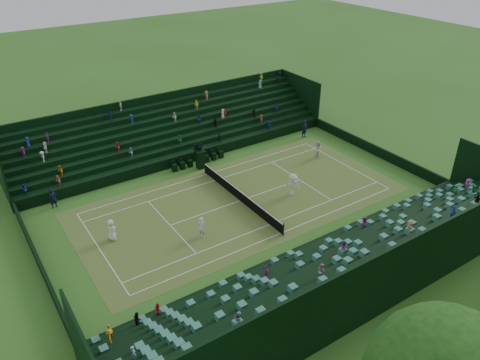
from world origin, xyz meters
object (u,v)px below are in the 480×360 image
Objects in this scene: player_near_east at (202,227)px; player_far_west at (317,150)px; player_far_east at (293,184)px; tennis_net at (240,196)px; player_near_west at (112,230)px; umpire_chair at (200,157)px.

player_far_west is at bearing -107.96° from player_near_east.
player_near_east is 0.85× the size of player_far_east.
player_far_west is (-2.50, 10.64, 0.35)m from tennis_net.
umpire_chair is at bearing -75.49° from player_near_west.
player_far_east is at bearing -32.84° from player_far_west.
tennis_net is 4.44× the size of umpire_chair.
player_far_west is at bearing 103.20° from tennis_net.
player_near_east is (3.27, 5.61, -0.01)m from player_near_west.
umpire_chair is 10.85m from player_near_east.
umpire_chair is 1.51× the size of player_far_west.
player_near_west is 0.86× the size of player_far_east.
player_far_east reaches higher than player_near_west.
tennis_net is 5.91× the size of player_far_east.
player_far_west is (-1.80, 21.32, 0.02)m from player_near_west.
tennis_net is 4.55m from player_far_east.
player_near_east is at bearing -63.12° from tennis_net.
player_near_west is at bearing -136.68° from player_far_east.
player_near_west is at bearing -60.02° from umpire_chair.
umpire_chair is at bearing 178.78° from tennis_net.
player_far_east is at bearing -119.81° from player_near_east.
tennis_net is 5.69m from player_near_east.
umpire_chair is 12.50m from player_near_west.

